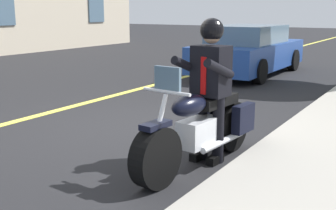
# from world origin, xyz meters

# --- Properties ---
(ground_plane) EXTENTS (80.00, 80.00, 0.00)m
(ground_plane) POSITION_xyz_m (0.00, 0.00, 0.00)
(ground_plane) COLOR black
(lane_center_stripe) EXTENTS (60.00, 0.16, 0.01)m
(lane_center_stripe) POSITION_xyz_m (0.00, -2.00, 0.01)
(lane_center_stripe) COLOR #E5DB4C
(lane_center_stripe) RESTS_ON ground_plane
(motorcycle_main) EXTENTS (2.22, 0.72, 1.26)m
(motorcycle_main) POSITION_xyz_m (0.92, 1.57, 0.45)
(motorcycle_main) COLOR black
(motorcycle_main) RESTS_ON ground_plane
(rider_main) EXTENTS (0.66, 0.59, 1.74)m
(rider_main) POSITION_xyz_m (0.73, 1.58, 1.04)
(rider_main) COLOR black
(rider_main) RESTS_ON ground_plane
(car_silver) EXTENTS (4.60, 1.92, 1.40)m
(car_silver) POSITION_xyz_m (-6.32, -0.71, 0.69)
(car_silver) COLOR navy
(car_silver) RESTS_ON ground_plane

